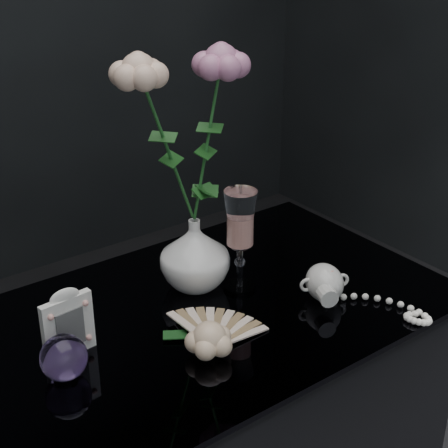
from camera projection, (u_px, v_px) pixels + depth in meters
vase at (195, 254)px, 1.36m from camera, size 0.18×0.18×0.15m
wine_glass at (240, 241)px, 1.34m from camera, size 0.09×0.09×0.21m
picture_frame at (68, 322)px, 1.16m from camera, size 0.10×0.08×0.13m
paperweight at (64, 358)px, 1.11m from camera, size 0.10×0.10×0.08m
paper_fan at (209, 347)px, 1.18m from camera, size 0.32×0.29×0.03m
loose_rose at (209, 339)px, 1.17m from camera, size 0.15×0.19×0.06m
pearl_jar at (325, 281)px, 1.33m from camera, size 0.33×0.34×0.07m
roses at (186, 126)px, 1.23m from camera, size 0.26×0.12×0.39m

